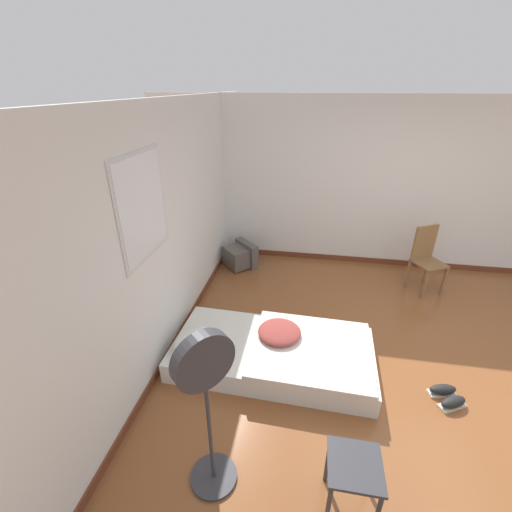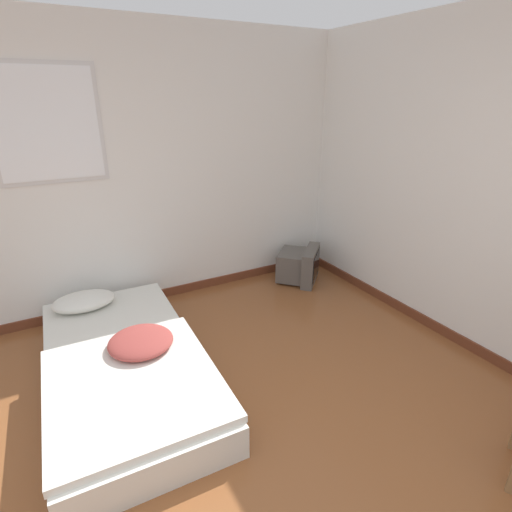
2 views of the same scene
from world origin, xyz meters
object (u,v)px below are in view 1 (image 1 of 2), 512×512
mattress_bed (273,352)px  wooden_chair (426,254)px  standing_fan (206,386)px  sneaker_pair (448,396)px  side_stool (353,473)px  crt_tv (240,256)px

mattress_bed → wooden_chair: 2.75m
standing_fan → sneaker_pair: bearing=-61.7°
mattress_bed → side_stool: 1.51m
wooden_chair → side_stool: wooden_chair is taller
crt_tv → mattress_bed: bearing=-159.0°
crt_tv → side_stool: size_ratio=1.30×
sneaker_pair → mattress_bed: bearing=82.9°
crt_tv → standing_fan: standing_fan is taller
mattress_bed → wooden_chair: (1.91, -1.94, 0.40)m
wooden_chair → sneaker_pair: (-2.12, 0.24, -0.49)m
mattress_bed → side_stool: size_ratio=4.48×
wooden_chair → sneaker_pair: wooden_chair is taller
side_stool → wooden_chair: bearing=-21.1°
side_stool → sneaker_pair: side_stool is taller
mattress_bed → standing_fan: 1.56m
side_stool → mattress_bed: bearing=28.1°
mattress_bed → standing_fan: size_ratio=1.53×
crt_tv → sneaker_pair: 3.43m
mattress_bed → wooden_chair: wooden_chair is taller
crt_tv → wooden_chair: size_ratio=0.65×
mattress_bed → standing_fan: (-1.29, 0.30, 0.83)m
mattress_bed → crt_tv: crt_tv is taller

